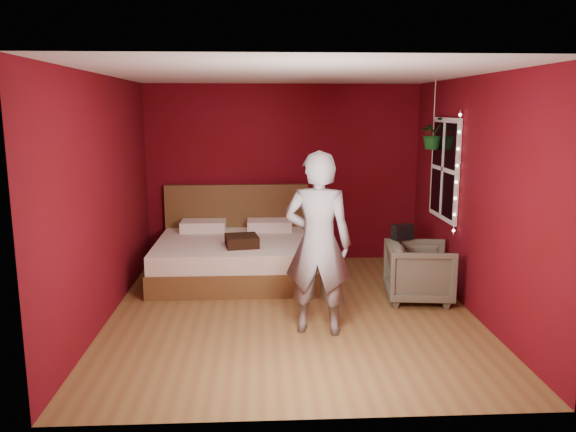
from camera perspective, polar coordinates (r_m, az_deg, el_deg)
The scene contains 10 objects.
floor at distance 6.41m, azimuth 0.39°, elevation -9.63°, with size 4.50×4.50×0.00m, color olive.
room_walls at distance 6.03m, azimuth 0.41°, elevation 5.48°, with size 4.04×4.54×2.62m.
window at distance 7.31m, azimuth 15.58°, elevation 4.62°, with size 0.05×0.97×1.27m.
fairy_lights at distance 6.81m, azimuth 16.77°, elevation 4.12°, with size 0.04×0.04×1.45m.
bed at distance 7.66m, azimuth -5.36°, elevation -3.90°, with size 2.10×1.78×1.15m.
person at distance 5.59m, azimuth 3.07°, elevation -2.82°, with size 0.67×0.44×1.85m, color slate.
armchair at distance 6.84m, azimuth 13.17°, elevation -5.56°, with size 0.74×0.76×0.69m, color #6B6B54.
handbag at distance 6.92m, azimuth 11.55°, elevation -1.58°, with size 0.25×0.13×0.18m, color black.
throw_pillow at distance 7.14m, azimuth -4.72°, elevation -2.54°, with size 0.40×0.40×0.14m, color black.
hanging_plant at distance 7.49m, azimuth 14.54°, elevation 8.13°, with size 0.45×0.42×0.87m.
Camera 1 is at (-0.36, -6.00, 2.24)m, focal length 35.00 mm.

